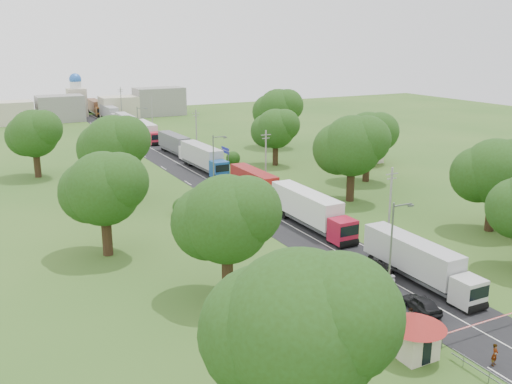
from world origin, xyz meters
TOP-DOWN VIEW (x-y plane):
  - ground at (0.00, 0.00)m, footprint 260.00×260.00m
  - road at (0.00, 20.00)m, footprint 8.00×200.00m
  - boom_barrier at (-1.36, -25.00)m, footprint 9.22×0.35m
  - guard_booth at (-7.20, -25.00)m, footprint 4.40×4.40m
  - info_sign at (5.20, 35.00)m, footprint 0.12×3.10m
  - pole_1 at (5.50, -7.00)m, footprint 1.60×0.24m
  - pole_2 at (5.50, 21.00)m, footprint 1.60×0.24m
  - pole_3 at (5.50, 49.00)m, footprint 1.60×0.24m
  - pole_4 at (5.50, 77.00)m, footprint 1.60×0.24m
  - pole_5 at (5.50, 105.00)m, footprint 1.60×0.24m
  - lamp_0 at (-5.35, -20.00)m, footprint 2.03×0.22m
  - lamp_1 at (-5.35, 15.00)m, footprint 2.03×0.22m
  - lamp_2 at (-5.35, 50.00)m, footprint 2.03×0.22m
  - tree_3 at (19.99, -7.84)m, footprint 8.80×8.80m
  - tree_4 at (12.99, 10.17)m, footprint 9.60×9.60m
  - tree_5 at (21.99, 18.16)m, footprint 8.80×8.80m
  - tree_6 at (14.99, 35.14)m, footprint 8.00×8.00m
  - tree_7 at (23.99, 50.17)m, footprint 9.60×9.60m
  - tree_9 at (-20.01, -29.83)m, footprint 9.60×9.60m
  - tree_10 at (-15.01, -9.84)m, footprint 8.80×8.80m
  - tree_11 at (-22.01, 5.16)m, footprint 8.80×8.80m
  - tree_12 at (-16.01, 25.17)m, footprint 9.60×9.60m
  - tree_13 at (-24.01, 45.16)m, footprint 8.80×8.80m
  - house_cream at (30.00, 30.00)m, footprint 10.08×10.08m
  - distant_town at (0.68, 110.00)m, footprint 52.00×8.00m
  - church at (-4.00, 118.00)m, footprint 5.00×5.00m
  - truck_0 at (2.16, -15.25)m, footprint 2.46×14.01m
  - truck_1 at (1.75, 2.71)m, footprint 2.69×15.32m
  - truck_2 at (2.30, 17.76)m, footprint 2.37×13.51m
  - truck_3 at (1.97, 36.82)m, footprint 3.01×15.27m
  - truck_4 at (2.39, 52.22)m, footprint 2.76×13.91m
  - truck_5 at (1.91, 69.91)m, footprint 2.71×14.43m
  - truck_6 at (1.67, 85.91)m, footprint 2.52×14.05m
  - truck_7 at (2.04, 103.90)m, footprint 2.70×14.76m
  - truck_8 at (1.62, 120.45)m, footprint 2.79×15.03m
  - car_lane_front at (-1.79, -20.00)m, footprint 2.09×4.22m
  - car_lane_mid at (-1.00, -13.00)m, footprint 1.44×4.05m
  - car_lane_rear at (-1.00, -12.00)m, footprint 2.58×5.73m
  - car_verge_near at (5.50, 10.62)m, footprint 2.70×5.51m
  - car_verge_far at (8.00, 33.38)m, footprint 2.05×4.40m
  - pedestrian_near at (-3.00, -28.50)m, footprint 0.68×0.56m
  - pedestrian_booth at (-4.80, -22.00)m, footprint 1.14×1.12m

SIDE VIEW (x-z plane):
  - ground at x=0.00m, z-range 0.00..0.00m
  - road at x=0.00m, z-range -0.02..0.02m
  - car_lane_mid at x=-1.00m, z-range 0.00..1.33m
  - car_lane_front at x=-1.79m, z-range 0.00..1.38m
  - car_verge_far at x=8.00m, z-range 0.00..1.46m
  - car_verge_near at x=5.50m, z-range 0.00..1.50m
  - pedestrian_near at x=-3.00m, z-range 0.00..1.62m
  - car_lane_rear at x=-1.00m, z-range 0.00..1.63m
  - boom_barrier at x=-1.36m, z-range 0.30..1.48m
  - pedestrian_booth at x=-4.80m, z-range 0.00..1.85m
  - truck_2 at x=2.30m, z-range 0.11..3.86m
  - truck_4 at x=2.39m, z-range 0.12..3.96m
  - truck_0 at x=2.16m, z-range 0.12..4.00m
  - truck_6 at x=1.67m, z-range 0.12..4.01m
  - truck_5 at x=1.91m, z-range 0.12..4.12m
  - guard_booth at x=-7.20m, z-range 0.44..3.89m
  - truck_7 at x=2.04m, z-range 0.12..4.21m
  - truck_8 at x=1.62m, z-range 0.13..4.29m
  - truck_3 at x=1.97m, z-range 0.13..4.36m
  - truck_1 at x=1.75m, z-range 0.13..4.38m
  - info_sign at x=5.20m, z-range 0.95..5.05m
  - distant_town at x=0.68m, z-range -0.51..7.49m
  - house_cream at x=30.00m, z-range 0.74..6.54m
  - pole_1 at x=5.50m, z-range 0.18..9.18m
  - pole_2 at x=5.50m, z-range 0.18..9.18m
  - pole_3 at x=5.50m, z-range 0.18..9.18m
  - pole_4 at x=5.50m, z-range 0.18..9.18m
  - pole_5 at x=5.50m, z-range 0.18..9.18m
  - church at x=-4.00m, z-range -0.76..11.54m
  - lamp_0 at x=-5.35m, z-range 0.55..10.55m
  - lamp_1 at x=-5.35m, z-range 0.55..10.55m
  - lamp_2 at x=-5.35m, z-range 0.55..10.55m
  - tree_6 at x=14.99m, z-range 1.55..11.65m
  - tree_3 at x=19.99m, z-range 1.69..12.76m
  - tree_5 at x=21.99m, z-range 1.69..12.76m
  - tree_10 at x=-15.01m, z-range 1.69..12.76m
  - tree_11 at x=-22.01m, z-range 1.69..12.76m
  - tree_13 at x=-24.01m, z-range 1.69..12.76m
  - tree_4 at x=12.99m, z-range 1.83..13.88m
  - tree_7 at x=23.99m, z-range 1.83..13.88m
  - tree_9 at x=-20.01m, z-range 1.83..13.88m
  - tree_12 at x=-16.01m, z-range 1.83..13.88m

